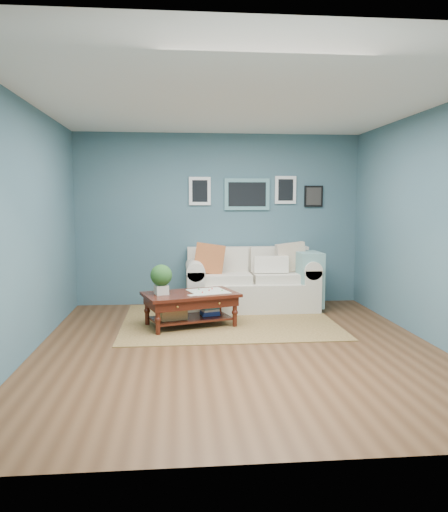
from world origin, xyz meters
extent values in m
plane|color=brown|center=(0.00, 0.00, 0.00)|extent=(5.00, 5.00, 0.00)
plane|color=white|center=(0.00, 0.00, 2.70)|extent=(5.00, 5.00, 0.00)
cube|color=#3A5B69|center=(0.00, 2.50, 1.35)|extent=(4.50, 0.02, 2.70)
cube|color=#3A5B69|center=(0.00, -2.50, 1.35)|extent=(4.50, 0.02, 2.70)
cube|color=#3A5B69|center=(-2.25, 0.00, 1.35)|extent=(0.02, 5.00, 2.70)
cube|color=#3A5B69|center=(2.25, 0.00, 1.35)|extent=(0.02, 5.00, 2.70)
cube|color=#588F94|center=(0.45, 2.48, 1.75)|extent=(0.72, 0.03, 0.50)
cube|color=black|center=(0.45, 2.46, 1.75)|extent=(0.60, 0.01, 0.38)
cube|color=white|center=(-0.30, 2.48, 1.80)|extent=(0.34, 0.03, 0.44)
cube|color=white|center=(1.07, 2.48, 1.82)|extent=(0.34, 0.03, 0.44)
cube|color=black|center=(1.53, 2.48, 1.72)|extent=(0.30, 0.03, 0.34)
cube|color=brown|center=(0.02, 1.25, 0.01)|extent=(2.85, 2.28, 0.01)
cube|color=silver|center=(0.45, 1.99, 0.22)|extent=(1.46, 0.90, 0.43)
cube|color=silver|center=(0.45, 2.34, 0.68)|extent=(1.91, 0.23, 0.49)
cube|color=silver|center=(-0.41, 1.99, 0.32)|extent=(0.25, 0.90, 0.64)
cube|color=silver|center=(1.30, 1.99, 0.32)|extent=(0.25, 0.90, 0.64)
cylinder|color=silver|center=(-0.41, 1.99, 0.64)|extent=(0.27, 0.90, 0.27)
cylinder|color=silver|center=(1.30, 1.99, 0.64)|extent=(0.27, 0.90, 0.27)
cube|color=silver|center=(0.06, 1.93, 0.50)|extent=(0.74, 0.57, 0.13)
cube|color=silver|center=(0.84, 1.93, 0.50)|extent=(0.74, 0.57, 0.13)
cube|color=silver|center=(0.06, 2.22, 0.75)|extent=(0.74, 0.12, 0.37)
cube|color=silver|center=(0.84, 2.22, 0.75)|extent=(0.74, 0.12, 0.37)
cube|color=#CD4328|center=(-0.19, 1.94, 0.79)|extent=(0.50, 0.18, 0.49)
cube|color=beige|center=(1.06, 2.01, 0.79)|extent=(0.48, 0.18, 0.47)
cube|color=#EDE4CD|center=(0.73, 1.89, 0.70)|extent=(0.51, 0.12, 0.25)
cube|color=#77A7A6|center=(1.30, 1.87, 0.47)|extent=(0.35, 0.56, 0.82)
cube|color=black|center=(-0.50, 1.01, 0.43)|extent=(1.35, 1.02, 0.04)
cube|color=black|center=(-0.50, 1.01, 0.35)|extent=(1.25, 0.92, 0.12)
cube|color=black|center=(-0.50, 1.01, 0.11)|extent=(1.12, 0.79, 0.02)
sphere|color=gold|center=(-0.67, 0.62, 0.35)|extent=(0.03, 0.03, 0.03)
sphere|color=gold|center=(-0.14, 0.79, 0.35)|extent=(0.03, 0.03, 0.03)
cylinder|color=black|center=(-0.91, 0.60, 0.20)|extent=(0.06, 0.06, 0.41)
cylinder|color=black|center=(0.07, 0.91, 0.20)|extent=(0.06, 0.06, 0.41)
cylinder|color=black|center=(-1.07, 1.11, 0.20)|extent=(0.06, 0.06, 0.41)
cylinder|color=black|center=(-0.09, 1.42, 0.20)|extent=(0.06, 0.06, 0.41)
cube|color=beige|center=(-0.87, 0.94, 0.51)|extent=(0.20, 0.20, 0.12)
sphere|color=#21531E|center=(-0.87, 0.94, 0.70)|extent=(0.28, 0.28, 0.28)
cube|color=white|center=(-0.26, 1.08, 0.45)|extent=(0.60, 0.60, 0.01)
cube|color=tan|center=(-0.74, 0.93, 0.22)|extent=(0.39, 0.33, 0.20)
cube|color=#264097|center=(-0.24, 1.11, 0.18)|extent=(0.28, 0.24, 0.11)
camera|label=1|loc=(-0.66, -5.43, 1.64)|focal=35.00mm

